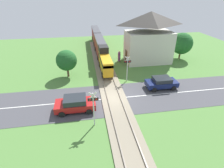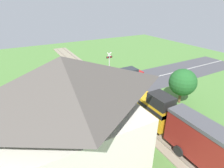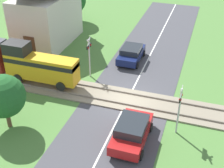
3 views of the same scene
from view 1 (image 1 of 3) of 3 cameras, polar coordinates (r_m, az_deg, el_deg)
The scene contains 12 objects.
ground_plane at distance 19.68m, azimuth 0.58°, elevation -4.74°, with size 60.00×60.00×0.00m, color #4C7A38.
road_surface at distance 19.68m, azimuth 0.58°, elevation -4.71°, with size 48.00×6.40×0.02m.
track_bed at distance 19.65m, azimuth 0.58°, elevation -4.57°, with size 2.80×48.00×0.24m.
train at distance 33.16m, azimuth -4.19°, elevation 12.91°, with size 1.58×22.81×3.18m.
car_near_crossing at distance 17.88m, azimuth -11.90°, elevation -6.24°, with size 3.98×2.05×1.49m.
car_far_side at distance 22.25m, azimuth 15.87°, elevation 0.49°, with size 3.78×1.96×1.39m.
crossing_signal_west_approach at distance 14.96m, azimuth -6.09°, elevation -6.76°, with size 0.90×0.18×3.46m.
crossing_signal_east_approach at distance 22.57m, azimuth 5.05°, elevation 6.03°, with size 0.90×0.18×3.46m.
station_building at distance 29.42m, azimuth 11.93°, elevation 14.38°, with size 7.78×4.67×7.92m.
pedestrian_by_station at distance 29.89m, azimuth 2.36°, elevation 9.01°, with size 0.44×0.44×1.77m.
tree_by_station at distance 32.62m, azimuth 21.83°, elevation 12.15°, with size 3.58×3.58×4.47m.
tree_roadside_hedge at distance 24.42m, azimuth -14.64°, elevation 7.46°, with size 2.79×2.79×3.79m.
Camera 1 is at (-2.89, -16.19, 10.81)m, focal length 28.00 mm.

